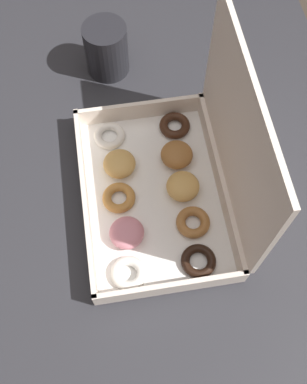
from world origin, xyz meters
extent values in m
plane|color=#42382D|center=(0.00, 0.00, 0.00)|extent=(8.00, 8.00, 0.00)
cube|color=#2D2D33|center=(0.00, 0.00, 0.74)|extent=(1.16, 0.86, 0.03)
cylinder|color=#2D2D33|center=(-0.53, 0.38, 0.36)|extent=(0.06, 0.06, 0.72)
cube|color=white|center=(0.00, 0.03, 0.76)|extent=(0.35, 0.24, 0.01)
cube|color=silver|center=(0.00, -0.09, 0.78)|extent=(0.35, 0.01, 0.04)
cube|color=silver|center=(0.00, 0.15, 0.78)|extent=(0.35, 0.01, 0.04)
cube|color=silver|center=(-0.17, 0.03, 0.78)|extent=(0.01, 0.24, 0.04)
cube|color=silver|center=(0.17, 0.03, 0.78)|extent=(0.01, 0.24, 0.04)
cube|color=silver|center=(0.00, 0.15, 0.92)|extent=(0.35, 0.01, 0.24)
torus|color=white|center=(-0.13, -0.03, 0.77)|extent=(0.06, 0.06, 0.01)
ellipsoid|color=tan|center=(-0.06, -0.02, 0.78)|extent=(0.06, 0.06, 0.03)
torus|color=#B77A38|center=(0.00, -0.03, 0.77)|extent=(0.06, 0.06, 0.02)
ellipsoid|color=pink|center=(0.07, -0.03, 0.78)|extent=(0.06, 0.06, 0.03)
torus|color=white|center=(0.14, -0.03, 0.77)|extent=(0.06, 0.06, 0.02)
torus|color=#381E11|center=(-0.13, 0.09, 0.77)|extent=(0.06, 0.06, 0.02)
ellipsoid|color=#9E6633|center=(-0.06, 0.08, 0.78)|extent=(0.06, 0.06, 0.03)
ellipsoid|color=tan|center=(0.00, 0.08, 0.78)|extent=(0.06, 0.06, 0.03)
torus|color=#9E6633|center=(0.07, 0.09, 0.77)|extent=(0.06, 0.06, 0.02)
torus|color=black|center=(0.13, 0.08, 0.77)|extent=(0.06, 0.06, 0.01)
cylinder|color=#232328|center=(-0.30, -0.02, 0.81)|extent=(0.08, 0.08, 0.11)
cylinder|color=black|center=(-0.30, -0.02, 0.85)|extent=(0.07, 0.07, 0.01)
camera|label=1|loc=(0.34, -0.02, 1.47)|focal=42.00mm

